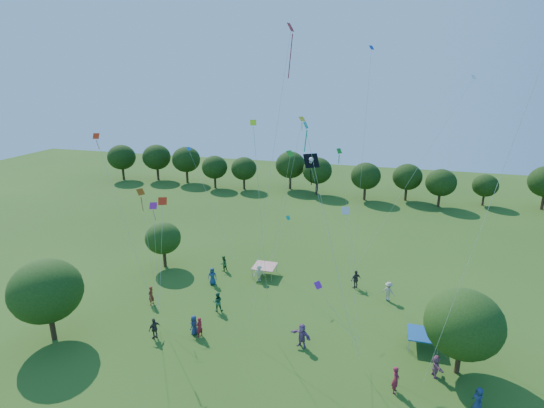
{
  "coord_description": "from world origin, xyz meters",
  "views": [
    {
      "loc": [
        7.6,
        -13.09,
        19.81
      ],
      "look_at": [
        0.0,
        14.0,
        11.0
      ],
      "focal_mm": 28.0,
      "sensor_mm": 36.0,
      "label": 1
    }
  ],
  "objects_px": {
    "pirate_kite": "(312,165)",
    "tent_blue": "(423,334)",
    "near_tree_north": "(163,238)",
    "near_tree_west": "(46,291)",
    "tent_red_stripe": "(265,266)",
    "near_tree_east": "(464,324)",
    "red_high_kite": "(282,93)"
  },
  "relations": [
    {
      "from": "near_tree_north",
      "to": "tent_blue",
      "type": "height_order",
      "value": "near_tree_north"
    },
    {
      "from": "tent_red_stripe",
      "to": "tent_blue",
      "type": "distance_m",
      "value": 16.72
    },
    {
      "from": "tent_red_stripe",
      "to": "tent_blue",
      "type": "xyz_separation_m",
      "value": [
        14.74,
        -7.9,
        0.0
      ]
    },
    {
      "from": "tent_blue",
      "to": "pirate_kite",
      "type": "relative_size",
      "value": 0.17
    },
    {
      "from": "tent_red_stripe",
      "to": "near_tree_north",
      "type": "bearing_deg",
      "value": -175.58
    },
    {
      "from": "tent_red_stripe",
      "to": "tent_blue",
      "type": "height_order",
      "value": "same"
    },
    {
      "from": "tent_blue",
      "to": "near_tree_east",
      "type": "bearing_deg",
      "value": -48.72
    },
    {
      "from": "pirate_kite",
      "to": "tent_red_stripe",
      "type": "bearing_deg",
      "value": 128.68
    },
    {
      "from": "near_tree_west",
      "to": "red_high_kite",
      "type": "relative_size",
      "value": 0.3
    },
    {
      "from": "near_tree_east",
      "to": "tent_blue",
      "type": "xyz_separation_m",
      "value": [
        -2.15,
        2.45,
        -2.81
      ]
    },
    {
      "from": "near_tree_north",
      "to": "pirate_kite",
      "type": "relative_size",
      "value": 0.38
    },
    {
      "from": "tent_blue",
      "to": "pirate_kite",
      "type": "bearing_deg",
      "value": 176.52
    },
    {
      "from": "near_tree_west",
      "to": "near_tree_north",
      "type": "xyz_separation_m",
      "value": [
        1.87,
        13.81,
        -0.93
      ]
    },
    {
      "from": "near_tree_west",
      "to": "near_tree_north",
      "type": "distance_m",
      "value": 13.96
    },
    {
      "from": "pirate_kite",
      "to": "near_tree_east",
      "type": "bearing_deg",
      "value": -15.19
    },
    {
      "from": "tent_red_stripe",
      "to": "near_tree_east",
      "type": "bearing_deg",
      "value": -31.49
    },
    {
      "from": "near_tree_east",
      "to": "tent_blue",
      "type": "height_order",
      "value": "near_tree_east"
    },
    {
      "from": "pirate_kite",
      "to": "red_high_kite",
      "type": "distance_m",
      "value": 5.56
    },
    {
      "from": "near_tree_east",
      "to": "near_tree_west",
      "type": "bearing_deg",
      "value": -171.74
    },
    {
      "from": "near_tree_east",
      "to": "red_high_kite",
      "type": "bearing_deg",
      "value": 167.8
    },
    {
      "from": "near_tree_west",
      "to": "tent_red_stripe",
      "type": "relative_size",
      "value": 2.97
    },
    {
      "from": "near_tree_west",
      "to": "red_high_kite",
      "type": "bearing_deg",
      "value": 23.74
    },
    {
      "from": "tent_blue",
      "to": "red_high_kite",
      "type": "relative_size",
      "value": 0.1
    },
    {
      "from": "near_tree_west",
      "to": "near_tree_east",
      "type": "relative_size",
      "value": 1.06
    },
    {
      "from": "pirate_kite",
      "to": "tent_blue",
      "type": "bearing_deg",
      "value": -3.48
    },
    {
      "from": "near_tree_east",
      "to": "red_high_kite",
      "type": "height_order",
      "value": "red_high_kite"
    },
    {
      "from": "near_tree_north",
      "to": "red_high_kite",
      "type": "distance_m",
      "value": 21.93
    },
    {
      "from": "near_tree_north",
      "to": "tent_red_stripe",
      "type": "relative_size",
      "value": 2.23
    },
    {
      "from": "near_tree_west",
      "to": "pirate_kite",
      "type": "xyz_separation_m",
      "value": [
        18.56,
        7.28,
        9.14
      ]
    },
    {
      "from": "near_tree_west",
      "to": "near_tree_north",
      "type": "height_order",
      "value": "near_tree_west"
    },
    {
      "from": "near_tree_north",
      "to": "pirate_kite",
      "type": "distance_m",
      "value": 20.55
    },
    {
      "from": "red_high_kite",
      "to": "tent_red_stripe",
      "type": "bearing_deg",
      "value": 115.8
    }
  ]
}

